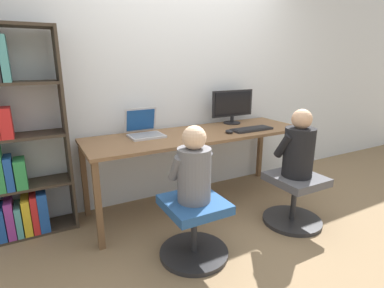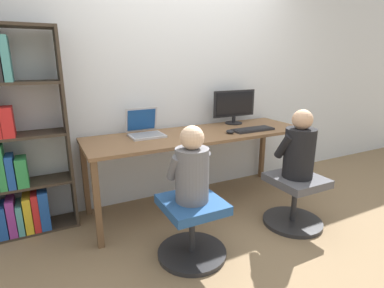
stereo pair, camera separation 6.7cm
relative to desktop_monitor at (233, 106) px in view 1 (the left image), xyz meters
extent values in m
plane|color=#846B4C|center=(-0.56, -0.58, -0.98)|extent=(14.00, 14.00, 0.00)
cube|color=silver|center=(-0.56, 0.20, 0.32)|extent=(10.00, 0.05, 2.60)
cube|color=brown|center=(-0.56, -0.22, -0.22)|extent=(2.27, 0.71, 0.03)
cube|color=brown|center=(-1.66, -0.54, -0.60)|extent=(0.05, 0.05, 0.75)
cube|color=brown|center=(0.53, -0.54, -0.60)|extent=(0.05, 0.05, 0.75)
cube|color=brown|center=(-1.66, 0.09, -0.60)|extent=(0.05, 0.05, 0.75)
cube|color=brown|center=(0.53, 0.09, -0.60)|extent=(0.05, 0.05, 0.75)
cylinder|color=black|center=(0.00, 0.00, -0.19)|extent=(0.19, 0.19, 0.01)
cylinder|color=black|center=(0.00, 0.00, -0.15)|extent=(0.04, 0.04, 0.07)
cube|color=black|center=(0.00, 0.00, 0.03)|extent=(0.54, 0.02, 0.30)
cube|color=black|center=(0.00, -0.01, 0.03)|extent=(0.49, 0.01, 0.25)
cube|color=#B7B7BC|center=(-1.09, -0.13, -0.19)|extent=(0.32, 0.25, 0.02)
cube|color=gray|center=(-1.09, -0.13, -0.18)|extent=(0.28, 0.19, 0.00)
cube|color=#B7B7BC|center=(-1.09, 0.02, -0.06)|extent=(0.32, 0.06, 0.24)
cube|color=#19478C|center=(-1.09, 0.02, -0.06)|extent=(0.28, 0.05, 0.21)
cube|color=#232326|center=(-0.03, -0.38, -0.19)|extent=(0.45, 0.17, 0.02)
cube|color=black|center=(-0.03, -0.38, -0.18)|extent=(0.41, 0.13, 0.00)
ellipsoid|color=black|center=(-0.31, -0.39, -0.18)|extent=(0.07, 0.09, 0.04)
cylinder|color=#262628|center=(0.02, -0.98, -0.96)|extent=(0.54, 0.54, 0.04)
cylinder|color=#262628|center=(0.02, -0.98, -0.76)|extent=(0.05, 0.05, 0.37)
cube|color=#4C4C51|center=(0.02, -0.98, -0.54)|extent=(0.44, 0.45, 0.07)
cylinder|color=#262628|center=(-1.04, -0.97, -0.96)|extent=(0.54, 0.54, 0.04)
cylinder|color=#262628|center=(-1.04, -0.97, -0.76)|extent=(0.05, 0.05, 0.37)
cube|color=#234C84|center=(-1.04, -0.97, -0.54)|extent=(0.44, 0.45, 0.07)
cylinder|color=black|center=(0.02, -0.98, -0.29)|extent=(0.26, 0.26, 0.44)
sphere|color=tan|center=(0.02, -0.98, 0.01)|extent=(0.18, 0.18, 0.18)
cylinder|color=black|center=(-0.11, -0.92, -0.22)|extent=(0.07, 0.19, 0.25)
cylinder|color=black|center=(0.14, -0.92, -0.22)|extent=(0.07, 0.19, 0.25)
cylinder|color=slate|center=(-1.04, -0.97, -0.31)|extent=(0.25, 0.25, 0.40)
sphere|color=beige|center=(-1.04, -0.97, -0.02)|extent=(0.18, 0.18, 0.18)
cylinder|color=slate|center=(-1.16, -0.91, -0.25)|extent=(0.07, 0.18, 0.23)
cylinder|color=slate|center=(-0.92, -0.91, -0.25)|extent=(0.07, 0.18, 0.23)
cube|color=#382D23|center=(-1.78, 0.01, -0.10)|extent=(0.02, 0.28, 1.75)
cube|color=#382D23|center=(-2.18, 0.01, -0.97)|extent=(0.77, 0.27, 0.02)
cube|color=#382D23|center=(-2.18, 0.01, -0.53)|extent=(0.77, 0.27, 0.02)
cube|color=#382D23|center=(-2.18, 0.01, -0.10)|extent=(0.77, 0.27, 0.02)
cube|color=#382D23|center=(-2.18, 0.01, 0.33)|extent=(0.77, 0.27, 0.02)
cube|color=#1E4C9E|center=(-2.37, -0.01, -0.81)|extent=(0.06, 0.22, 0.28)
cube|color=#8C338C|center=(-2.30, -0.01, -0.79)|extent=(0.06, 0.22, 0.33)
cube|color=teal|center=(-2.24, -0.01, -0.82)|extent=(0.05, 0.23, 0.27)
cube|color=gold|center=(-2.17, 0.00, -0.79)|extent=(0.06, 0.24, 0.32)
cube|color=red|center=(-2.11, -0.03, -0.78)|extent=(0.05, 0.19, 0.34)
cube|color=#1E4C9E|center=(-2.04, -0.04, -0.78)|extent=(0.08, 0.17, 0.36)
cube|color=#2D8C47|center=(-2.31, -0.04, -0.34)|extent=(0.05, 0.17, 0.37)
cube|color=#1E4C9E|center=(-2.25, -0.03, -0.38)|extent=(0.06, 0.19, 0.28)
cube|color=#2D8C47|center=(-2.17, -0.03, -0.40)|extent=(0.08, 0.19, 0.24)
cube|color=red|center=(-2.21, -0.03, 0.03)|extent=(0.08, 0.18, 0.24)
cube|color=teal|center=(-2.15, -0.01, 0.51)|extent=(0.05, 0.22, 0.34)
camera|label=1|loc=(-2.03, -2.76, 0.50)|focal=28.00mm
camera|label=2|loc=(-1.97, -2.79, 0.50)|focal=28.00mm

